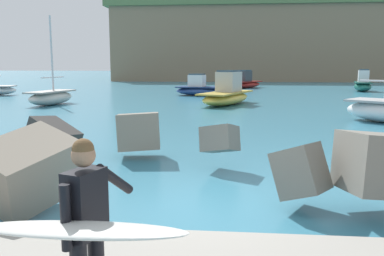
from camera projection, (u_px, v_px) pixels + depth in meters
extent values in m
plane|color=teal|center=(215.00, 205.00, 7.70)|extent=(400.00, 400.00, 0.00)
cube|color=gray|center=(139.00, 131.00, 11.55)|extent=(1.36, 1.20, 1.15)
cube|color=slate|center=(220.00, 139.00, 10.24)|extent=(1.08, 1.11, 0.91)
cube|color=gray|center=(28.00, 170.00, 7.17)|extent=(1.88, 2.10, 1.56)
cube|color=slate|center=(376.00, 163.00, 7.02)|extent=(1.32, 1.46, 1.20)
cube|color=#3D3A38|center=(53.00, 137.00, 11.35)|extent=(1.69, 1.40, 1.26)
cube|color=slate|center=(301.00, 171.00, 7.36)|extent=(1.24, 1.24, 1.12)
cube|color=black|center=(85.00, 203.00, 3.51)|extent=(0.33, 0.43, 0.60)
sphere|color=#A87A5B|center=(83.00, 155.00, 3.45)|extent=(0.21, 0.21, 0.21)
sphere|color=brown|center=(83.00, 149.00, 3.44)|extent=(0.19, 0.19, 0.19)
cylinder|color=black|center=(115.00, 180.00, 3.82)|extent=(0.25, 0.53, 0.41)
cylinder|color=black|center=(66.00, 218.00, 3.29)|extent=(0.09, 0.09, 0.56)
ellipsoid|color=white|center=(70.00, 230.00, 3.20)|extent=(2.10, 1.01, 0.37)
ellipsoid|color=navy|center=(201.00, 91.00, 35.72)|extent=(4.79, 3.00, 0.79)
cube|color=navy|center=(201.00, 87.00, 35.67)|extent=(4.41, 2.76, 0.10)
cube|color=silver|center=(197.00, 81.00, 35.68)|extent=(1.57, 1.54, 1.03)
cube|color=#334C5B|center=(197.00, 74.00, 35.59)|extent=(1.41, 1.39, 0.12)
ellipsoid|color=maroon|center=(247.00, 85.00, 47.92)|extent=(4.35, 5.08, 0.78)
cube|color=maroon|center=(247.00, 82.00, 47.87)|extent=(4.00, 4.67, 0.10)
cube|color=#33383D|center=(245.00, 76.00, 47.49)|extent=(1.74, 1.84, 1.23)
cube|color=#334C5B|center=(245.00, 70.00, 47.39)|extent=(1.57, 1.65, 0.12)
ellipsoid|color=beige|center=(51.00, 98.00, 27.20)|extent=(2.35, 4.44, 0.94)
cube|color=#9C9991|center=(51.00, 92.00, 27.13)|extent=(2.16, 4.09, 0.10)
cylinder|color=silver|center=(52.00, 54.00, 27.04)|extent=(0.12, 0.12, 4.98)
cylinder|color=silver|center=(53.00, 77.00, 27.29)|extent=(0.55, 2.50, 0.08)
ellipsoid|color=#EAC64C|center=(226.00, 98.00, 27.39)|extent=(4.20, 6.43, 0.85)
cube|color=#AF9539|center=(226.00, 93.00, 27.33)|extent=(3.86, 5.92, 0.10)
cube|color=#B7B2A8|center=(229.00, 82.00, 27.62)|extent=(1.84, 2.16, 1.35)
cube|color=#334C5B|center=(229.00, 71.00, 27.51)|extent=(1.66, 1.95, 0.12)
ellipsoid|color=#1E6656|center=(363.00, 87.00, 41.74)|extent=(2.55, 4.31, 0.95)
cube|color=#164C41|center=(363.00, 82.00, 41.68)|extent=(2.35, 3.96, 0.10)
cube|color=silver|center=(364.00, 76.00, 41.30)|extent=(1.25, 1.41, 1.21)
cube|color=#334C5B|center=(364.00, 70.00, 41.19)|extent=(1.13, 1.27, 0.12)
sphere|color=yellow|center=(222.00, 88.00, 44.86)|extent=(0.44, 0.44, 0.44)
cube|color=#847056|center=(347.00, 48.00, 83.79)|extent=(88.13, 42.39, 12.31)
cube|color=#567547|center=(349.00, 15.00, 82.75)|extent=(89.89, 43.24, 1.20)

